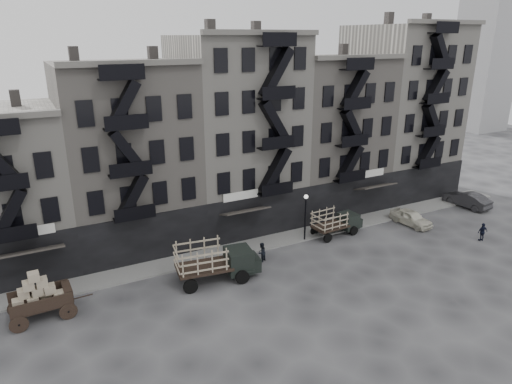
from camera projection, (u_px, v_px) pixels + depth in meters
name	position (u px, v px, depth m)	size (l,w,h in m)	color
ground	(291.00, 261.00, 36.25)	(140.00, 140.00, 0.00)	#38383A
sidewalk	(268.00, 242.00, 39.37)	(55.00, 2.50, 0.15)	slate
building_midwest	(127.00, 156.00, 37.66)	(10.00, 11.35, 16.20)	gray
building_center	(237.00, 133.00, 41.72)	(10.00, 11.35, 18.20)	#AEAAA0
building_mideast	(325.00, 134.00, 46.43)	(10.00, 11.35, 16.20)	gray
building_east	(400.00, 112.00, 50.33)	(10.00, 11.35, 19.20)	#AEAAA0
lamp_post	(306.00, 211.00, 38.84)	(0.36, 0.36, 4.28)	black
wagon	(37.00, 292.00, 28.31)	(3.98, 2.26, 3.29)	black
stake_truck_west	(215.00, 259.00, 32.84)	(6.27, 3.16, 3.03)	black
stake_truck_east	(336.00, 220.00, 40.58)	(4.92, 2.26, 2.41)	black
car_east	(411.00, 218.00, 42.96)	(1.69, 4.19, 1.43)	beige
car_far	(467.00, 199.00, 47.49)	(1.68, 4.81, 1.58)	#262628
pedestrian_mid	(262.00, 252.00, 35.89)	(0.78, 0.60, 1.59)	black
policeman	(482.00, 232.00, 39.55)	(0.96, 0.40, 1.64)	black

